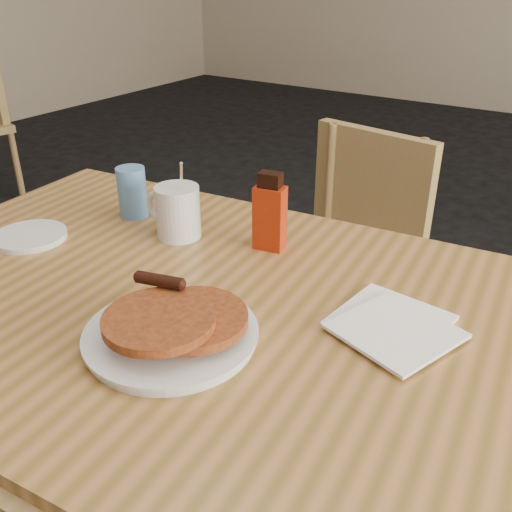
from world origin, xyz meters
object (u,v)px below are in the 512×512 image
at_px(blue_tumbler, 132,192).
at_px(syrup_bottle, 270,214).
at_px(main_table, 192,315).
at_px(coffee_mug, 177,211).
at_px(chair_main_far, 354,252).
at_px(pancake_plate, 172,327).

bearing_deg(blue_tumbler, syrup_bottle, 5.37).
distance_m(main_table, coffee_mug, 0.27).
relative_size(chair_main_far, blue_tumbler, 7.40).
bearing_deg(pancake_plate, syrup_bottle, 97.28).
xyz_separation_m(main_table, blue_tumbler, (-0.33, 0.20, 0.10)).
bearing_deg(blue_tumbler, pancake_plate, -39.35).
relative_size(main_table, syrup_bottle, 8.71).
bearing_deg(chair_main_far, blue_tumbler, -109.54).
distance_m(coffee_mug, syrup_bottle, 0.20).
bearing_deg(main_table, blue_tumbler, 148.50).
bearing_deg(pancake_plate, coffee_mug, 128.92).
bearing_deg(blue_tumbler, main_table, -31.50).
height_order(chair_main_far, coffee_mug, coffee_mug).
xyz_separation_m(pancake_plate, syrup_bottle, (-0.05, 0.35, 0.05)).
height_order(main_table, blue_tumbler, blue_tumbler).
bearing_deg(syrup_bottle, blue_tumbler, 175.33).
relative_size(pancake_plate, coffee_mug, 1.55).
xyz_separation_m(main_table, pancake_plate, (0.06, -0.12, 0.06)).
relative_size(syrup_bottle, blue_tumbler, 1.41).
xyz_separation_m(chair_main_far, pancake_plate, (0.08, -0.88, 0.27)).
relative_size(chair_main_far, syrup_bottle, 5.27).
height_order(pancake_plate, coffee_mug, coffee_mug).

